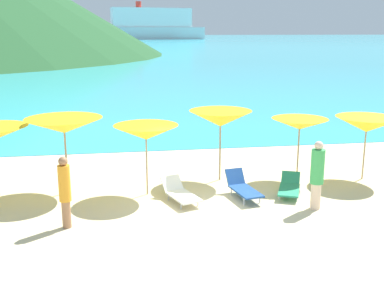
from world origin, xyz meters
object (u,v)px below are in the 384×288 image
object	(u,v)px
umbrella_5	(367,125)
beachgoer_1	(65,190)
umbrella_3	(220,119)
lounge_chair_1	(243,187)
umbrella_1	(64,126)
umbrella_2	(146,132)
lounge_chair_2	(180,193)
beachgoer_0	(317,173)
cruise_ship	(152,26)
umbrella_4	(300,124)
lounge_chair_0	(290,187)

from	to	relation	value
umbrella_5	beachgoer_1	bearing A→B (deg)	-164.75
umbrella_3	lounge_chair_1	size ratio (longest dim) A/B	1.43
umbrella_1	umbrella_2	bearing A→B (deg)	-12.55
umbrella_3	lounge_chair_2	distance (m)	3.00
umbrella_3	beachgoer_0	world-z (taller)	umbrella_3
umbrella_2	beachgoer_1	bearing A→B (deg)	-135.15
umbrella_1	umbrella_3	bearing A→B (deg)	6.17
umbrella_1	umbrella_3	distance (m)	4.88
umbrella_2	beachgoer_0	world-z (taller)	umbrella_2
umbrella_1	beachgoer_1	distance (m)	2.91
umbrella_2	lounge_chair_2	xyz separation A→B (m)	(0.90, -0.76, -1.65)
umbrella_3	beachgoer_0	xyz separation A→B (m)	(2.06, -2.98, -1.04)
umbrella_1	cruise_ship	distance (m)	236.32
umbrella_2	beachgoer_0	size ratio (longest dim) A/B	1.11
umbrella_4	beachgoer_1	distance (m)	7.76
umbrella_4	lounge_chair_1	size ratio (longest dim) A/B	1.27
beachgoer_1	beachgoer_0	bearing A→B (deg)	-86.97
lounge_chair_2	cruise_ship	world-z (taller)	cruise_ship
umbrella_3	umbrella_5	bearing A→B (deg)	-7.93
umbrella_1	umbrella_2	size ratio (longest dim) A/B	1.09
lounge_chair_0	beachgoer_0	bearing A→B (deg)	-54.06
umbrella_4	umbrella_5	size ratio (longest dim) A/B	0.98
umbrella_4	beachgoer_1	size ratio (longest dim) A/B	1.12
umbrella_1	umbrella_4	world-z (taller)	umbrella_1
lounge_chair_1	beachgoer_1	bearing A→B (deg)	-174.58
lounge_chair_1	cruise_ship	world-z (taller)	cruise_ship
umbrella_2	lounge_chair_2	distance (m)	2.03
umbrella_3	umbrella_4	size ratio (longest dim) A/B	1.13
umbrella_4	lounge_chair_1	distance (m)	3.06
umbrella_3	cruise_ship	distance (m)	235.42
umbrella_1	lounge_chair_0	size ratio (longest dim) A/B	1.36
lounge_chair_2	umbrella_2	bearing A→B (deg)	120.48
beachgoer_0	cruise_ship	xyz separation A→B (m)	(14.10, 237.79, 5.93)
beachgoer_0	umbrella_1	bearing A→B (deg)	20.44
lounge_chair_0	umbrella_1	bearing A→B (deg)	-166.63
lounge_chair_0	lounge_chair_2	size ratio (longest dim) A/B	1.03
umbrella_4	beachgoer_0	bearing A→B (deg)	-100.46
umbrella_3	umbrella_5	distance (m)	4.77
umbrella_4	lounge_chair_0	xyz separation A→B (m)	(-0.76, -1.34, -1.64)
umbrella_1	beachgoer_1	world-z (taller)	umbrella_1
lounge_chair_1	beachgoer_1	size ratio (longest dim) A/B	0.88
umbrella_1	beachgoer_1	xyz separation A→B (m)	(0.21, -2.68, -1.09)
umbrella_3	lounge_chair_2	world-z (taller)	umbrella_3
umbrella_4	lounge_chair_0	size ratio (longest dim) A/B	1.21
umbrella_2	lounge_chair_2	world-z (taller)	umbrella_2
lounge_chair_0	lounge_chair_2	distance (m)	3.35
umbrella_2	umbrella_5	distance (m)	7.20
umbrella_1	beachgoer_1	bearing A→B (deg)	-85.43
umbrella_3	cruise_ship	world-z (taller)	cruise_ship
umbrella_4	lounge_chair_2	bearing A→B (deg)	-160.74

